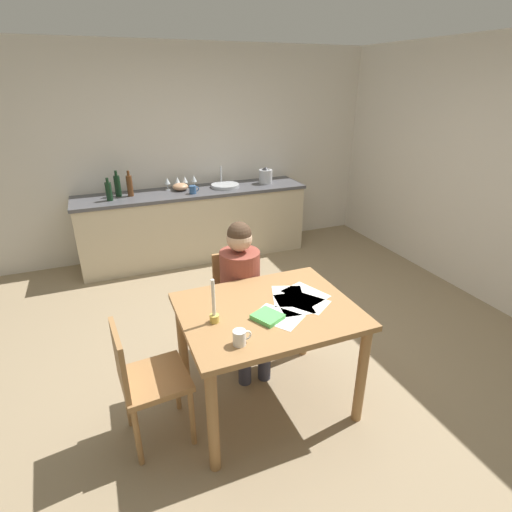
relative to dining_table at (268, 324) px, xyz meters
name	(u,v)px	position (x,y,z in m)	size (l,w,h in m)	color
ground_plane	(262,354)	(0.19, 0.54, -0.69)	(5.20, 5.20, 0.04)	#937F60
wall_back	(184,153)	(0.19, 3.14, 0.63)	(5.20, 0.12, 2.60)	silver
wall_right	(510,179)	(2.79, 0.54, 0.63)	(0.12, 5.20, 2.60)	silver
kitchen_counter	(195,224)	(0.19, 2.78, -0.22)	(2.89, 0.64, 0.90)	beige
dining_table	(268,324)	(0.00, 0.00, 0.00)	(1.15, 0.91, 0.79)	#9E7042
chair_at_table	(238,299)	(0.03, 0.70, -0.19)	(0.43, 0.43, 0.86)	#9E7042
person_seated	(242,286)	(0.02, 0.55, 0.01)	(0.34, 0.61, 1.19)	brown
chair_side_empty	(145,379)	(-0.83, -0.02, -0.18)	(0.43, 0.43, 0.87)	#9E7042
coffee_mug	(240,337)	(-0.30, -0.30, 0.17)	(0.11, 0.08, 0.09)	white
candlestick	(214,310)	(-0.37, -0.02, 0.21)	(0.06, 0.06, 0.30)	gold
book_magazine	(268,317)	(-0.05, -0.11, 0.14)	(0.15, 0.17, 0.03)	#54BB59
paper_letter	(294,304)	(0.19, -0.01, 0.12)	(0.21, 0.30, 0.00)	white
paper_bill	(305,294)	(0.33, 0.08, 0.12)	(0.21, 0.30, 0.00)	white
paper_envelope	(288,296)	(0.20, 0.10, 0.12)	(0.21, 0.30, 0.00)	white
paper_receipt	(305,302)	(0.27, -0.02, 0.12)	(0.21, 0.30, 0.00)	white
paper_notice	(278,317)	(0.02, -0.12, 0.12)	(0.21, 0.30, 0.00)	white
sink_unit	(225,185)	(0.61, 2.78, 0.25)	(0.36, 0.36, 0.24)	#B2B7BC
bottle_oil	(109,191)	(-0.81, 2.69, 0.34)	(0.07, 0.07, 0.26)	black
bottle_vinegar	(117,185)	(-0.70, 2.85, 0.36)	(0.07, 0.07, 0.30)	black
bottle_wine_red	(130,185)	(-0.56, 2.80, 0.36)	(0.07, 0.07, 0.30)	#593319
mixing_bowl	(180,187)	(0.04, 2.84, 0.28)	(0.20, 0.20, 0.09)	tan
stovetop_kettle	(266,176)	(1.18, 2.78, 0.33)	(0.18, 0.18, 0.22)	#B7BABF
wine_glass_near_sink	(194,179)	(0.24, 2.93, 0.34)	(0.07, 0.07, 0.15)	silver
wine_glass_by_kettle	(185,180)	(0.13, 2.93, 0.34)	(0.07, 0.07, 0.15)	silver
wine_glass_back_left	(177,180)	(0.03, 2.93, 0.34)	(0.07, 0.07, 0.15)	silver
wine_glass_back_right	(167,181)	(-0.10, 2.93, 0.34)	(0.07, 0.07, 0.15)	silver
teacup_on_counter	(193,190)	(0.15, 2.63, 0.28)	(0.12, 0.08, 0.10)	#33598C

